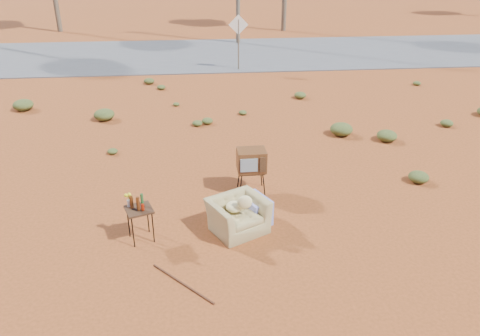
{
  "coord_description": "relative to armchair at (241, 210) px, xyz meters",
  "views": [
    {
      "loc": [
        -0.28,
        -6.89,
        4.78
      ],
      "look_at": [
        0.51,
        1.24,
        0.8
      ],
      "focal_mm": 35.0,
      "sensor_mm": 36.0,
      "label": 1
    }
  ],
  "objects": [
    {
      "name": "highway",
      "position": [
        -0.44,
        14.65,
        -0.37
      ],
      "size": [
        140.0,
        7.0,
        0.04
      ],
      "primitive_type": "cube",
      "color": "#565659",
      "rests_on": "ground"
    },
    {
      "name": "scrub_patch",
      "position": [
        -1.27,
        4.06,
        -0.25
      ],
      "size": [
        17.49,
        8.07,
        0.33
      ],
      "color": "#495625",
      "rests_on": "ground"
    },
    {
      "name": "road_sign",
      "position": [
        1.06,
        11.65,
        1.11
      ],
      "size": [
        0.78,
        0.06,
        2.19
      ],
      "color": "brown",
      "rests_on": "ground"
    },
    {
      "name": "armchair",
      "position": [
        0.0,
        0.0,
        0.0
      ],
      "size": [
        1.25,
        1.15,
        0.84
      ],
      "rotation": [
        0.0,
        0.0,
        0.47
      ],
      "color": "#9D8955",
      "rests_on": "ground"
    },
    {
      "name": "tv_unit",
      "position": [
        0.35,
        1.4,
        0.31
      ],
      "size": [
        0.59,
        0.48,
        0.94
      ],
      "rotation": [
        0.0,
        0.0,
        0.01
      ],
      "color": "black",
      "rests_on": "ground"
    },
    {
      "name": "rusty_bar",
      "position": [
        -1.06,
        -1.47,
        -0.37
      ],
      "size": [
        0.95,
        1.02,
        0.04
      ],
      "primitive_type": "cylinder",
      "rotation": [
        0.0,
        1.57,
        -0.82
      ],
      "color": "#512815",
      "rests_on": "ground"
    },
    {
      "name": "ground",
      "position": [
        -0.44,
        -0.35,
        -0.39
      ],
      "size": [
        140.0,
        140.0,
        0.0
      ],
      "primitive_type": "plane",
      "color": "#98431E",
      "rests_on": "ground"
    },
    {
      "name": "side_table",
      "position": [
        -1.82,
        -0.16,
        0.26
      ],
      "size": [
        0.56,
        0.56,
        0.9
      ],
      "rotation": [
        0.0,
        0.0,
        0.34
      ],
      "color": "#3C2316",
      "rests_on": "ground"
    }
  ]
}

